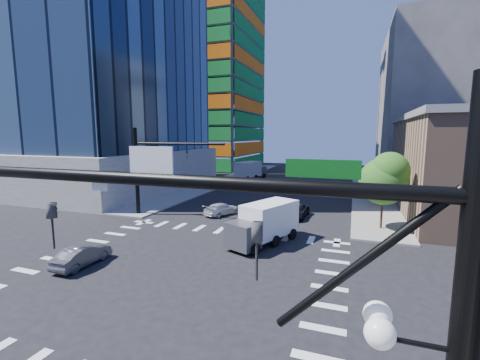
% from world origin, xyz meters
% --- Properties ---
extents(ground, '(160.00, 160.00, 0.00)m').
position_xyz_m(ground, '(0.00, 0.00, 0.00)').
color(ground, black).
rests_on(ground, ground).
extents(road_markings, '(20.00, 20.00, 0.01)m').
position_xyz_m(road_markings, '(0.00, 0.00, 0.01)').
color(road_markings, silver).
rests_on(road_markings, ground).
extents(sidewalk_ne, '(5.00, 60.00, 0.15)m').
position_xyz_m(sidewalk_ne, '(12.50, 40.00, 0.07)').
color(sidewalk_ne, gray).
rests_on(sidewalk_ne, ground).
extents(sidewalk_nw, '(5.00, 60.00, 0.15)m').
position_xyz_m(sidewalk_nw, '(-12.50, 40.00, 0.07)').
color(sidewalk_nw, gray).
rests_on(sidewalk_nw, ground).
extents(construction_building, '(25.16, 34.50, 70.60)m').
position_xyz_m(construction_building, '(-27.41, 61.93, 24.61)').
color(construction_building, slate).
rests_on(construction_building, ground).
extents(bg_building_ne, '(24.00, 30.00, 28.00)m').
position_xyz_m(bg_building_ne, '(27.00, 55.00, 14.00)').
color(bg_building_ne, '#5A5551').
rests_on(bg_building_ne, ground).
extents(signal_mast_se, '(10.51, 2.48, 9.00)m').
position_xyz_m(signal_mast_se, '(10.60, -11.50, 5.01)').
color(signal_mast_se, black).
rests_on(signal_mast_se, sidewalk_se).
extents(signal_mast_nw, '(10.20, 0.40, 9.00)m').
position_xyz_m(signal_mast_nw, '(-10.00, 11.50, 5.49)').
color(signal_mast_nw, black).
rests_on(signal_mast_nw, sidewalk_nw).
extents(tree_south, '(4.16, 4.16, 6.82)m').
position_xyz_m(tree_south, '(12.63, 13.90, 4.69)').
color(tree_south, '#382316').
rests_on(tree_south, sidewalk_ne).
extents(tree_north, '(3.54, 3.52, 5.78)m').
position_xyz_m(tree_north, '(12.93, 25.90, 3.99)').
color(tree_north, '#382316').
rests_on(tree_north, sidewalk_ne).
extents(car_nb_far, '(2.38, 4.72, 1.28)m').
position_xyz_m(car_nb_far, '(4.58, 15.83, 0.64)').
color(car_nb_far, black).
rests_on(car_nb_far, ground).
extents(car_sb_near, '(3.34, 4.64, 1.25)m').
position_xyz_m(car_sb_near, '(-2.99, 14.33, 0.62)').
color(car_sb_near, white).
rests_on(car_sb_near, ground).
extents(car_sb_mid, '(2.23, 4.25, 1.38)m').
position_xyz_m(car_sb_mid, '(-8.50, 31.61, 0.69)').
color(car_sb_mid, '#9EA0A5').
rests_on(car_sb_mid, ground).
extents(car_sb_cross, '(1.45, 4.01, 1.32)m').
position_xyz_m(car_sb_cross, '(-6.32, -1.12, 0.66)').
color(car_sb_cross, '#4F4E54').
rests_on(car_sb_cross, ground).
extents(box_truck_near, '(4.61, 6.46, 3.12)m').
position_xyz_m(box_truck_near, '(3.52, 6.77, 1.38)').
color(box_truck_near, black).
rests_on(box_truck_near, ground).
extents(box_truck_far, '(4.87, 7.09, 3.43)m').
position_xyz_m(box_truck_far, '(-8.50, 42.01, 1.52)').
color(box_truck_far, black).
rests_on(box_truck_far, ground).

